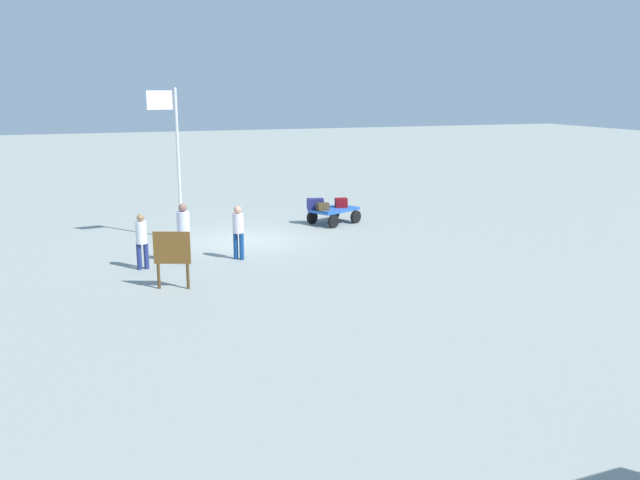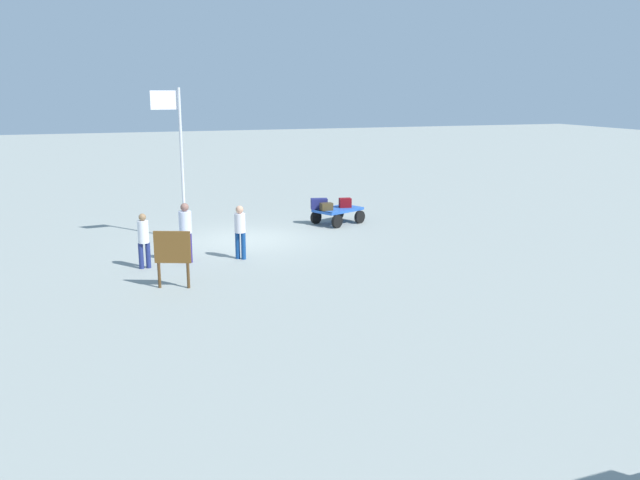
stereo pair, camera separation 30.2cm
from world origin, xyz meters
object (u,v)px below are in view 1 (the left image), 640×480
Objects in this scene: luggage_cart at (334,212)px; suitcase_olive at (323,207)px; worker_trailing at (184,228)px; signboard at (172,252)px; suitcase_navy at (341,203)px; suitcase_dark at (315,204)px; flagpole at (174,150)px; worker_lead at (238,228)px; worker_supervisor at (142,238)px.

suitcase_olive reaches higher than luggage_cart.
worker_trailing is 1.19× the size of signboard.
suitcase_dark reaches higher than suitcase_navy.
signboard is at bearing 43.27° from luggage_cart.
suitcase_navy is at bearing -171.76° from flagpole.
suitcase_olive is 0.41m from suitcase_dark.
worker_lead reaches higher than suitcase_dark.
worker_trailing reaches higher than suitcase_olive.
worker_lead is at bearing 41.59° from luggage_cart.
signboard is at bearing 75.02° from worker_trailing.
signboard reaches higher than luggage_cart.
luggage_cart is 6.27m from worker_lead.
flagpole reaches higher than worker_supervisor.
suitcase_navy is at bearing -150.61° from worker_supervisor.
flagpole is (6.38, 0.92, 2.31)m from suitcase_navy.
worker_supervisor is 0.31× the size of flagpole.
luggage_cart is 0.41× the size of flagpole.
flagpole reaches higher than worker_lead.
flagpole is at bearing 5.69° from suitcase_olive.
suitcase_olive is (0.54, 0.25, 0.30)m from luggage_cart.
luggage_cart is at bearing -138.41° from worker_lead.
suitcase_dark is at bearing -133.15° from signboard.
suitcase_navy is 0.73× the size of suitcase_dark.
suitcase_olive is 8.07m from worker_supervisor.
worker_supervisor is 4.39m from flagpole.
worker_lead is at bearing 40.34° from suitcase_navy.
worker_lead reaches higher than suitcase_olive.
worker_lead is at bearing -133.55° from signboard.
suitcase_olive is 6.89m from worker_trailing.
worker_supervisor reaches higher than suitcase_olive.
suitcase_navy is (-0.36, -0.12, 0.34)m from luggage_cart.
worker_trailing is (5.58, 4.16, 0.29)m from suitcase_dark.
luggage_cart is 4.28× the size of suitcase_navy.
luggage_cart is at bearing 170.32° from suitcase_dark.
worker_supervisor is at bearing 29.39° from suitcase_navy.
worker_lead is (4.67, 4.15, 0.52)m from luggage_cart.
flagpole is at bearing 8.24° from suitcase_navy.
flagpole is (1.35, -3.35, 2.12)m from worker_lead.
signboard is at bearing 46.85° from suitcase_dark.
suitcase_olive is 0.31× the size of signboard.
suitcase_olive is 0.09× the size of flagpole.
luggage_cart is at bearing -136.73° from signboard.
suitcase_dark is at bearing -146.96° from worker_supervisor.
flagpole is (-1.50, -3.51, 2.17)m from worker_supervisor.
suitcase_navy is 0.97m from suitcase_olive.
luggage_cart is at bearing -154.82° from suitcase_olive.
signboard is (0.67, 2.51, -0.10)m from worker_trailing.
worker_trailing is at bearing -3.76° from worker_lead.
worker_trailing is (1.61, -0.11, 0.12)m from worker_lead.
worker_lead is at bearing 176.24° from worker_trailing.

